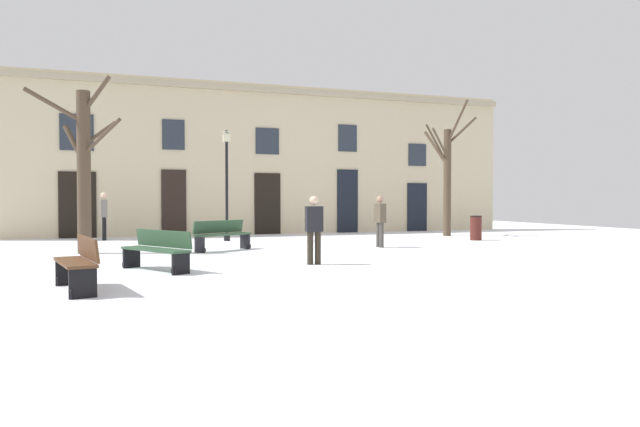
% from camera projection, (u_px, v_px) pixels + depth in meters
% --- Properties ---
extents(ground_plane, '(37.15, 37.15, 0.00)m').
position_uv_depth(ground_plane, '(343.00, 254.00, 15.65)').
color(ground_plane, white).
extents(building_facade, '(23.22, 0.60, 6.33)m').
position_uv_depth(building_facade, '(260.00, 158.00, 24.52)').
color(building_facade, beige).
rests_on(building_facade, ground).
extents(tree_left_of_center, '(2.45, 1.50, 4.82)m').
position_uv_depth(tree_left_of_center, '(84.00, 166.00, 15.79)').
color(tree_left_of_center, '#4C3D2D').
rests_on(tree_left_of_center, ground).
extents(tree_right_of_center, '(2.51, 2.14, 5.36)m').
position_uv_depth(tree_right_of_center, '(447.00, 175.00, 23.25)').
color(tree_right_of_center, '#4C3D2D').
rests_on(tree_right_of_center, ground).
extents(streetlamp, '(0.30, 0.30, 3.94)m').
position_uv_depth(streetlamp, '(227.00, 173.00, 20.49)').
color(streetlamp, black).
rests_on(streetlamp, ground).
extents(litter_bin, '(0.44, 0.44, 0.89)m').
position_uv_depth(litter_bin, '(476.00, 228.00, 20.88)').
color(litter_bin, '#4C1E19').
rests_on(litter_bin, ground).
extents(bench_far_corner, '(0.79, 1.75, 0.88)m').
position_uv_depth(bench_far_corner, '(78.00, 262.00, 9.38)').
color(bench_far_corner, '#51331E').
rests_on(bench_far_corner, ground).
extents(bench_back_to_back_left, '(1.80, 1.31, 0.88)m').
position_uv_depth(bench_back_to_back_left, '(222.00, 234.00, 16.70)').
color(bench_back_to_back_left, '#2D4C33').
rests_on(bench_back_to_back_left, ground).
extents(bench_facing_shops, '(1.35, 1.87, 0.84)m').
position_uv_depth(bench_facing_shops, '(157.00, 249.00, 12.04)').
color(bench_facing_shops, '#2D4C33').
rests_on(bench_facing_shops, ground).
extents(person_near_bench, '(0.25, 0.40, 1.59)m').
position_uv_depth(person_near_bench, '(380.00, 219.00, 17.81)').
color(person_near_bench, '#403D3A').
rests_on(person_near_bench, ground).
extents(person_strolling, '(0.23, 0.39, 1.73)m').
position_uv_depth(person_strolling, '(104.00, 214.00, 20.82)').
color(person_strolling, black).
rests_on(person_strolling, ground).
extents(person_crossing_plaza, '(0.39, 0.24, 1.56)m').
position_uv_depth(person_crossing_plaza, '(314.00, 227.00, 13.15)').
color(person_crossing_plaza, '#2D271E').
rests_on(person_crossing_plaza, ground).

